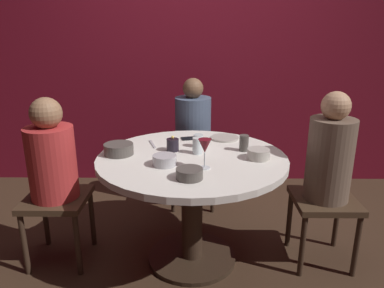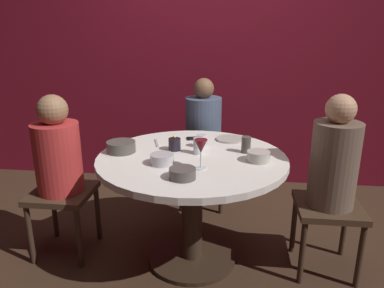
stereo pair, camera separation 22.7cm
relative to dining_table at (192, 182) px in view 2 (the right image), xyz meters
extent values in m
plane|color=#382619|center=(0.00, 0.00, -0.58)|extent=(8.00, 8.00, 0.00)
cube|color=maroon|center=(0.00, 1.47, 0.72)|extent=(6.00, 0.10, 2.60)
cylinder|color=silver|center=(0.00, 0.00, 0.16)|extent=(1.20, 1.20, 0.04)
cylinder|color=#332319|center=(0.00, 0.00, -0.22)|extent=(0.14, 0.14, 0.72)
cylinder|color=#2D2116|center=(0.00, 0.00, -0.56)|extent=(0.60, 0.60, 0.03)
cube|color=#3F2D1E|center=(-0.89, 0.00, -0.13)|extent=(0.40, 0.40, 0.04)
cylinder|color=#B22D2D|center=(-0.89, 0.00, 0.13)|extent=(0.30, 0.30, 0.47)
sphere|color=#8C6647|center=(-0.89, 0.00, 0.45)|extent=(0.20, 0.20, 0.20)
cylinder|color=#332319|center=(-1.06, -0.17, -0.36)|extent=(0.04, 0.04, 0.43)
cylinder|color=#332319|center=(-0.72, -0.17, -0.36)|extent=(0.04, 0.04, 0.43)
cylinder|color=#332319|center=(-1.06, 0.17, -0.36)|extent=(0.04, 0.04, 0.43)
cylinder|color=#332319|center=(-0.72, 0.17, -0.36)|extent=(0.04, 0.04, 0.43)
cube|color=#3F2D1E|center=(0.00, 0.85, -0.13)|extent=(0.40, 0.40, 0.04)
cylinder|color=#475670|center=(0.00, 0.85, 0.14)|extent=(0.30, 0.30, 0.50)
sphere|color=brown|center=(0.00, 0.85, 0.47)|extent=(0.17, 0.17, 0.17)
cylinder|color=#332319|center=(-0.17, 1.02, -0.36)|extent=(0.04, 0.04, 0.43)
cylinder|color=#332319|center=(-0.17, 0.68, -0.36)|extent=(0.04, 0.04, 0.43)
cylinder|color=#332319|center=(0.17, 1.02, -0.36)|extent=(0.04, 0.04, 0.43)
cylinder|color=#332319|center=(0.17, 0.68, -0.36)|extent=(0.04, 0.04, 0.43)
cube|color=#3F2D1E|center=(0.87, 0.00, -0.13)|extent=(0.40, 0.40, 0.04)
cylinder|color=brown|center=(0.87, 0.00, 0.16)|extent=(0.29, 0.29, 0.53)
sphere|color=tan|center=(0.87, 0.00, 0.50)|extent=(0.18, 0.18, 0.18)
cylinder|color=#332319|center=(1.04, 0.17, -0.36)|extent=(0.04, 0.04, 0.43)
cylinder|color=#332319|center=(0.70, 0.17, -0.36)|extent=(0.04, 0.04, 0.43)
cylinder|color=#332319|center=(1.04, -0.17, -0.36)|extent=(0.04, 0.04, 0.43)
cylinder|color=#332319|center=(0.70, -0.17, -0.36)|extent=(0.04, 0.04, 0.43)
cylinder|color=black|center=(-0.13, 0.10, 0.22)|extent=(0.08, 0.08, 0.08)
sphere|color=#F9D159|center=(-0.13, 0.10, 0.27)|extent=(0.02, 0.02, 0.02)
cylinder|color=silver|center=(0.07, -0.21, 0.18)|extent=(0.06, 0.06, 0.01)
cylinder|color=silver|center=(0.07, -0.21, 0.23)|extent=(0.01, 0.01, 0.09)
cone|color=maroon|center=(0.07, -0.21, 0.31)|extent=(0.08, 0.08, 0.08)
cylinder|color=#B2ADA3|center=(0.24, 0.38, 0.19)|extent=(0.21, 0.21, 0.01)
cube|color=black|center=(-0.01, 0.37, 0.18)|extent=(0.15, 0.10, 0.01)
cylinder|color=#B7B7BC|center=(-0.16, -0.16, 0.21)|extent=(0.14, 0.14, 0.06)
cylinder|color=#B2ADA3|center=(0.41, -0.05, 0.21)|extent=(0.14, 0.14, 0.06)
cylinder|color=#4C4742|center=(-0.47, 0.03, 0.21)|extent=(0.19, 0.19, 0.07)
cylinder|color=#4C4742|center=(-0.01, -0.36, 0.21)|extent=(0.15, 0.15, 0.06)
cylinder|color=silver|center=(0.03, 0.05, 0.23)|extent=(0.06, 0.06, 0.10)
cylinder|color=#4C4742|center=(0.34, 0.11, 0.23)|extent=(0.06, 0.06, 0.11)
cylinder|color=silver|center=(0.04, 0.19, 0.22)|extent=(0.07, 0.07, 0.09)
cube|color=#B7B7BC|center=(-0.28, 0.23, 0.18)|extent=(0.07, 0.18, 0.01)
camera|label=1|loc=(0.02, -2.18, 0.95)|focal=34.24mm
camera|label=2|loc=(0.25, -2.16, 0.95)|focal=34.24mm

